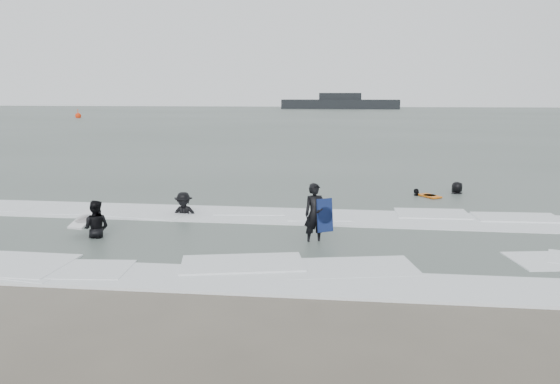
# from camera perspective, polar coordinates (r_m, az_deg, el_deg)

# --- Properties ---
(ground) EXTENTS (320.00, 320.00, 0.00)m
(ground) POSITION_cam_1_polar(r_m,az_deg,el_deg) (13.32, -2.93, -8.50)
(ground) COLOR brown
(ground) RESTS_ON ground
(sea) EXTENTS (320.00, 320.00, 0.00)m
(sea) POSITION_cam_1_polar(r_m,az_deg,el_deg) (92.51, 6.33, 7.62)
(sea) COLOR #47544C
(sea) RESTS_ON ground
(surfer_centre) EXTENTS (0.77, 0.66, 1.79)m
(surfer_centre) POSITION_cam_1_polar(r_m,az_deg,el_deg) (15.88, 3.65, -5.39)
(surfer_centre) COLOR black
(surfer_centre) RESTS_ON ground
(surfer_wading) EXTENTS (0.88, 0.71, 1.72)m
(surfer_wading) POSITION_cam_1_polar(r_m,az_deg,el_deg) (17.27, -18.63, -4.63)
(surfer_wading) COLOR black
(surfer_wading) RESTS_ON ground
(surfer_breaker) EXTENTS (1.15, 0.71, 1.72)m
(surfer_breaker) POSITION_cam_1_polar(r_m,az_deg,el_deg) (19.57, -10.01, -2.52)
(surfer_breaker) COLOR black
(surfer_breaker) RESTS_ON ground
(surfer_right_near) EXTENTS (0.95, 0.62, 1.51)m
(surfer_right_near) POSITION_cam_1_polar(r_m,az_deg,el_deg) (23.57, 14.07, -0.50)
(surfer_right_near) COLOR black
(surfer_right_near) RESTS_ON ground
(surfer_right_far) EXTENTS (0.99, 0.86, 1.71)m
(surfer_right_far) POSITION_cam_1_polar(r_m,az_deg,el_deg) (24.54, 17.99, -0.27)
(surfer_right_far) COLOR black
(surfer_right_far) RESTS_ON ground
(surf_foam) EXTENTS (30.03, 9.06, 0.09)m
(surf_foam) POSITION_cam_1_polar(r_m,az_deg,el_deg) (16.81, -0.60, -4.34)
(surf_foam) COLOR white
(surf_foam) RESTS_ON ground
(bodyboards) EXTENTS (11.93, 8.80, 1.25)m
(bodyboards) POSITION_cam_1_polar(r_m,az_deg,el_deg) (18.19, 1.63, -1.73)
(bodyboards) COLOR #0F1B48
(bodyboards) RESTS_ON ground
(buoy) EXTENTS (1.00, 1.00, 1.65)m
(buoy) POSITION_cam_1_polar(r_m,az_deg,el_deg) (101.53, -20.34, 7.48)
(buoy) COLOR red
(buoy) RESTS_ON ground
(vessel_horizon) EXTENTS (31.56, 5.64, 4.28)m
(vessel_horizon) POSITION_cam_1_polar(r_m,az_deg,el_deg) (150.66, 6.30, 9.21)
(vessel_horizon) COLOR black
(vessel_horizon) RESTS_ON ground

